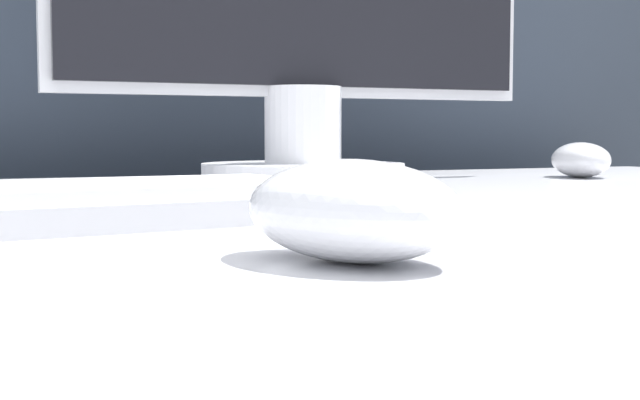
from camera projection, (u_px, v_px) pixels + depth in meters
The scene contains 4 objects.
partition_panel at pixel (10, 179), 1.19m from camera, with size 5.00×0.03×1.39m.
computer_mouse_near at pixel (351, 210), 0.38m from camera, with size 0.10×0.12×0.04m.
keyboard at pixel (21, 207), 0.52m from camera, with size 0.40×0.20×0.02m.
computer_mouse_far at pixel (581, 160), 1.09m from camera, with size 0.10×0.12×0.04m.
Camera 1 is at (-0.11, -0.56, 0.76)m, focal length 50.00 mm.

